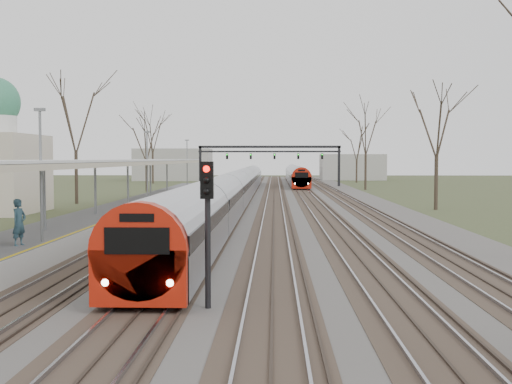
# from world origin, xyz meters

# --- Properties ---
(track_bed) EXTENTS (24.00, 160.00, 0.22)m
(track_bed) POSITION_xyz_m (0.26, 55.00, 0.06)
(track_bed) COLOR #474442
(track_bed) RESTS_ON ground
(platform) EXTENTS (3.50, 69.00, 1.00)m
(platform) POSITION_xyz_m (-9.05, 37.50, 0.50)
(platform) COLOR #9E9B93
(platform) RESTS_ON ground
(canopy) EXTENTS (4.10, 50.00, 3.11)m
(canopy) POSITION_xyz_m (-9.05, 32.99, 3.93)
(canopy) COLOR slate
(canopy) RESTS_ON platform
(signal_gantry) EXTENTS (21.00, 0.59, 6.08)m
(signal_gantry) POSITION_xyz_m (0.29, 84.99, 4.91)
(signal_gantry) COLOR black
(signal_gantry) RESTS_ON ground
(tree_west_far) EXTENTS (5.50, 5.50, 11.33)m
(tree_west_far) POSITION_xyz_m (-17.00, 48.00, 8.02)
(tree_west_far) COLOR #2D231C
(tree_west_far) RESTS_ON ground
(tree_east_far) EXTENTS (5.00, 5.00, 10.30)m
(tree_east_far) POSITION_xyz_m (14.00, 42.00, 7.29)
(tree_east_far) COLOR #2D231C
(tree_east_far) RESTS_ON ground
(train_near) EXTENTS (2.62, 90.21, 3.05)m
(train_near) POSITION_xyz_m (-2.50, 51.57, 1.48)
(train_near) COLOR #A5A7AF
(train_near) RESTS_ON ground
(train_far) EXTENTS (2.62, 45.21, 3.05)m
(train_far) POSITION_xyz_m (4.50, 95.11, 1.48)
(train_far) COLOR #A5A7AF
(train_far) RESTS_ON ground
(passenger) EXTENTS (0.58, 0.72, 1.72)m
(passenger) POSITION_xyz_m (-8.18, 13.07, 1.86)
(passenger) COLOR #294551
(passenger) RESTS_ON platform
(signal_post) EXTENTS (0.35, 0.45, 4.10)m
(signal_post) POSITION_xyz_m (-0.75, 7.43, 2.72)
(signal_post) COLOR black
(signal_post) RESTS_ON ground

